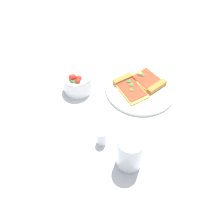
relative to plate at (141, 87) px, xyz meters
The scene contains 7 objects.
ground_plane 0.03m from the plate, 19.23° to the right, with size 2.40×2.40×0.00m, color silver.
plate is the anchor object (origin of this frame).
pizza_slice_near 0.04m from the plate, 100.77° to the left, with size 0.14×0.12×0.02m.
pizza_slice_far 0.05m from the plate, 86.60° to the right, with size 0.14×0.11×0.02m.
salad_bowl 0.23m from the plate, 101.24° to the right, with size 0.10×0.10×0.08m.
soda_glass 0.30m from the plate, 22.83° to the right, with size 0.08×0.08×0.13m.
pepper_shaker 0.27m from the plate, 43.32° to the right, with size 0.03×0.03×0.07m.
Camera 1 is at (0.55, -0.22, 0.69)m, focal length 40.43 mm.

